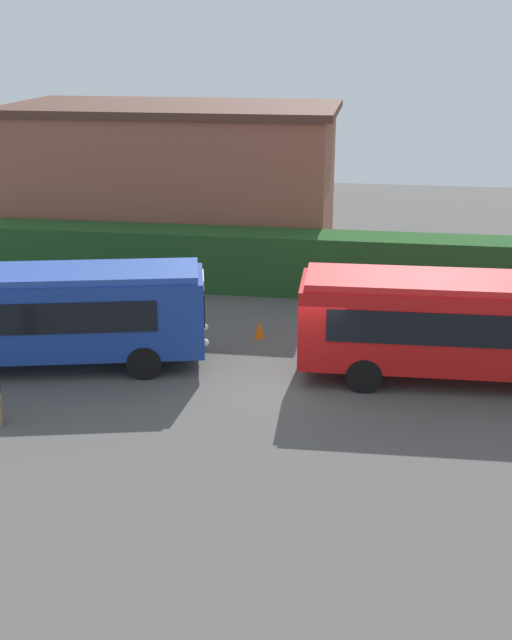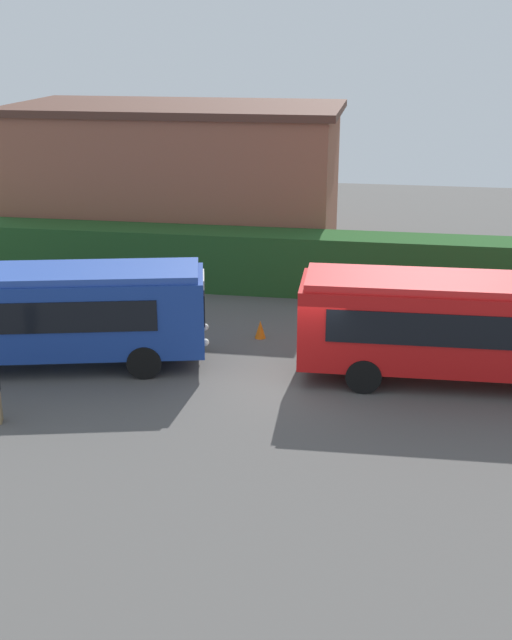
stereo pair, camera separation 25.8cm
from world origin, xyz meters
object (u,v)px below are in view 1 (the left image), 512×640
object	(u,v)px
person_center	(390,306)
traffic_cone	(259,329)
bus_red	(475,323)
bus_blue	(46,312)

from	to	relation	value
person_center	traffic_cone	size ratio (longest dim) A/B	3.12
traffic_cone	person_center	bearing A→B (deg)	12.84
bus_red	person_center	world-z (taller)	bus_red
bus_blue	traffic_cone	bearing A→B (deg)	16.61
bus_blue	person_center	distance (m)	10.97
person_center	bus_red	bearing A→B (deg)	-155.53
bus_blue	bus_red	distance (m)	12.40
bus_blue	bus_red	size ratio (longest dim) A/B	0.95
bus_blue	person_center	xyz separation A→B (m)	(10.07, 4.29, -0.76)
person_center	bus_blue	bearing A→B (deg)	103.76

